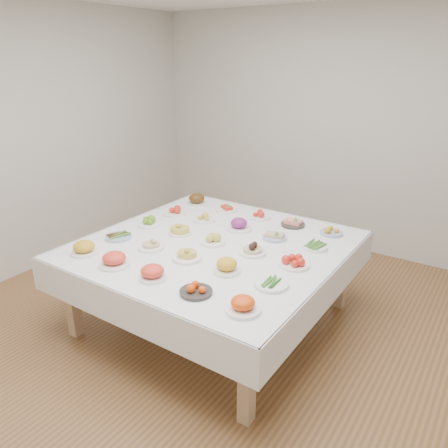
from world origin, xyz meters
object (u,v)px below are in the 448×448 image
Objects in this scene: dish_12 at (213,239)px; dish_24 at (331,231)px; dish_0 at (84,247)px; display_table at (214,251)px.

dish_12 is 1.07m from dish_24.
dish_0 is 2.12m from dish_24.
dish_0 is at bearing -134.71° from dish_12.
dish_12 is at bearing -154.64° from display_table.
display_table is 9.30× the size of dish_0.
display_table is 10.48× the size of dish_24.
dish_0 reaches higher than dish_24.
dish_24 is (1.50, 1.51, -0.03)m from dish_0.
dish_24 reaches higher than display_table.
dish_12 is 1.06× the size of dish_24.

